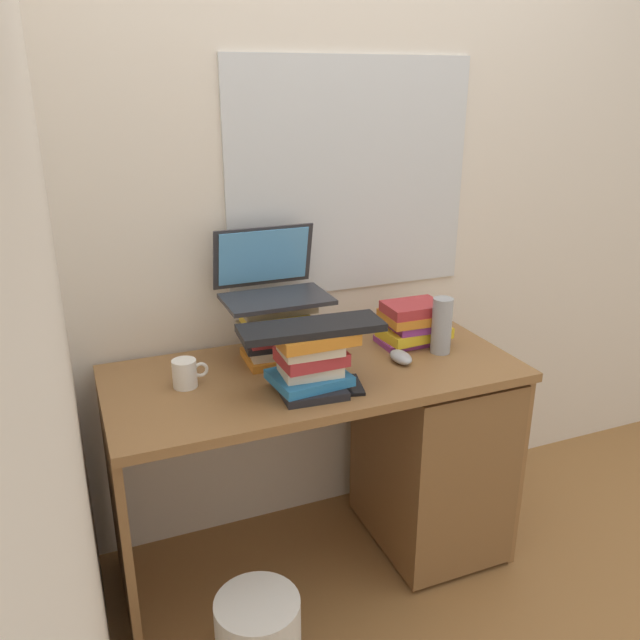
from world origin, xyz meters
name	(u,v)px	position (x,y,z in m)	size (l,w,h in m)	color
ground_plane	(315,560)	(0.00, 0.00, 0.00)	(6.00, 6.00, 0.00)	olive
wall_back	(277,182)	(0.00, 0.35, 1.30)	(6.00, 0.06, 2.60)	silver
wall_left	(38,217)	(-0.74, 0.00, 1.30)	(0.05, 6.00, 2.60)	beige
desk	(404,446)	(0.33, -0.02, 0.41)	(1.31, 0.60, 0.75)	olive
book_stack_tall	(276,331)	(-0.09, 0.12, 0.86)	(0.24, 0.20, 0.21)	orange
book_stack_keyboard_riser	(312,363)	(-0.06, -0.13, 0.84)	(0.25, 0.22, 0.19)	black
book_stack_side	(413,323)	(0.40, 0.08, 0.83)	(0.25, 0.17, 0.15)	#8C338C
laptop	(271,281)	(-0.08, 0.17, 1.01)	(0.34, 0.27, 0.22)	#2D2D33
keyboard	(311,328)	(-0.06, -0.14, 0.95)	(0.42, 0.14, 0.02)	black
computer_mouse	(401,357)	(0.28, -0.05, 0.77)	(0.06, 0.10, 0.04)	#A5A8AD
mug	(185,373)	(-0.41, 0.03, 0.80)	(0.11, 0.07, 0.09)	white
water_bottle	(442,326)	(0.45, -0.03, 0.85)	(0.07, 0.07, 0.19)	#999EA5
cell_phone	(350,385)	(0.05, -0.16, 0.76)	(0.07, 0.14, 0.01)	black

